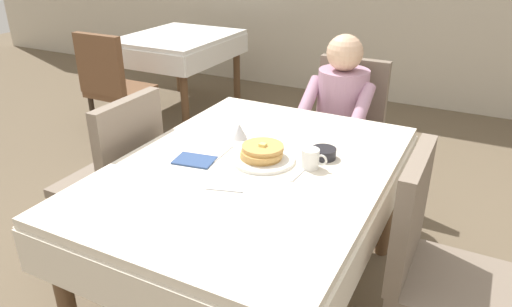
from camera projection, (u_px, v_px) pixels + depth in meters
The scene contains 17 objects.
ground_plane at pixel (252, 299), 2.35m from camera, with size 14.00×14.00×0.00m, color brown.
dining_table_main at pixel (252, 184), 2.07m from camera, with size 1.12×1.52×0.74m.
chair_diner at pixel (346, 124), 3.04m from camera, with size 0.44×0.45×0.93m.
diner_person at pixel (339, 111), 2.85m from camera, with size 0.40×0.43×1.12m.
chair_left_side at pixel (119, 171), 2.44m from camera, with size 0.45×0.44×0.93m.
chair_right_side at pixel (432, 256), 1.80m from camera, with size 0.45×0.44×0.93m.
plate_breakfast at pixel (263, 159), 2.07m from camera, with size 0.28×0.28×0.02m, color white.
breakfast_stack at pixel (262, 152), 2.05m from camera, with size 0.19×0.19×0.07m.
cup_coffee at pixel (311, 159), 1.99m from camera, with size 0.11×0.08×0.08m.
bowl_butter at pixel (324, 153), 2.09m from camera, with size 0.11×0.11×0.04m, color black.
syrup_pitcher at pixel (239, 131), 2.28m from camera, with size 0.08×0.08×0.07m.
fork_left_of_plate at pixel (223, 153), 2.13m from camera, with size 0.18×0.01×0.01m, color silver.
knife_right_of_plate at pixel (301, 171), 1.97m from camera, with size 0.20×0.01×0.01m, color silver.
spoon_near_edge at pixel (224, 190), 1.83m from camera, with size 0.15×0.01×0.01m, color silver.
napkin_folded at pixel (195, 160), 2.07m from camera, with size 0.17×0.12×0.01m, color #334C7F.
background_table_far at pixel (179, 47), 4.60m from camera, with size 0.92×1.12×0.74m.
background_chair_empty at pixel (111, 82), 3.88m from camera, with size 0.44×0.45×0.93m.
Camera 1 is at (0.85, -1.61, 1.65)m, focal length 33.42 mm.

